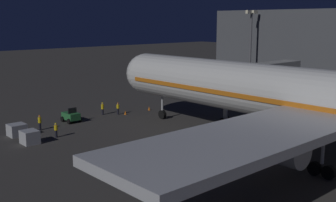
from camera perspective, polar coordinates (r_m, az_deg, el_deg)
ground_plane at (r=47.40m, az=11.66°, el=-5.56°), size 320.00×320.00×0.00m
jet_bridge at (r=59.25m, az=11.09°, el=3.58°), size 18.52×3.40×7.46m
apron_floodlight_mast at (r=78.20m, az=11.11°, el=7.49°), size 2.90×0.50×15.00m
pushback_tug at (r=57.02m, az=-13.00°, el=-2.02°), size 1.86×2.47×1.95m
baggage_container_near_belt at (r=52.03m, az=-19.78°, el=-3.71°), size 1.89×1.81×1.40m
baggage_container_mid_row at (r=48.28m, az=-18.22°, el=-4.67°), size 1.66×1.86×1.48m
ground_crew_near_nose_gear at (r=60.51m, az=-8.86°, el=-0.93°), size 0.40×0.40×1.80m
ground_crew_by_belt_loader at (r=60.38m, az=-6.80°, el=-0.94°), size 0.40×0.40×1.72m
ground_crew_marshaller_fwd at (r=49.93m, az=-14.94°, el=-3.74°), size 0.40×0.40×1.71m
ground_crew_under_port_wing at (r=53.75m, az=-16.98°, el=-2.71°), size 0.40×0.40×1.88m
traffic_cone_nose_port at (r=62.95m, az=-2.57°, el=-1.01°), size 0.36×0.36×0.55m
traffic_cone_nose_starboard at (r=60.32m, az=-5.80°, el=-1.58°), size 0.36×0.36×0.55m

